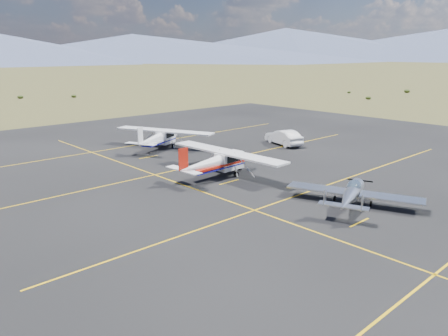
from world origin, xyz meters
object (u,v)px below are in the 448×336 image
aircraft_cessna (217,161)px  aircraft_plain (159,137)px  sedan (284,137)px  aircraft_low_wing (352,193)px

aircraft_cessna → aircraft_plain: aircraft_cessna is taller
aircraft_cessna → sedan: aircraft_cessna is taller
aircraft_cessna → sedan: bearing=15.5°
aircraft_low_wing → aircraft_plain: aircraft_plain is taller
aircraft_low_wing → sedan: size_ratio=1.75×
aircraft_low_wing → aircraft_plain: (0.68, 22.39, 0.31)m
aircraft_plain → sedan: aircraft_plain is taller
aircraft_cessna → sedan: size_ratio=2.33×
sedan → aircraft_cessna: bearing=33.6°
aircraft_low_wing → aircraft_cessna: bearing=77.4°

